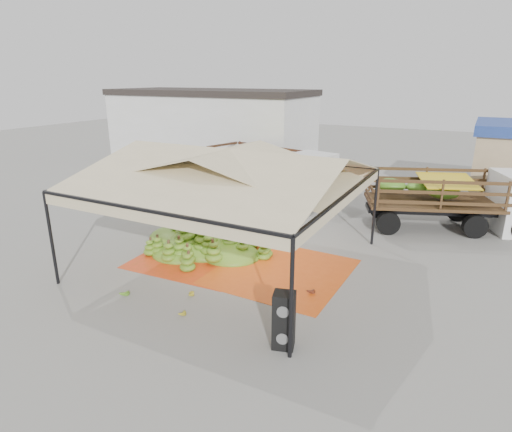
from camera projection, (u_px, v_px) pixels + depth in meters
The scene contains 17 objects.
ground at pixel (231, 262), 15.15m from camera, with size 90.00×90.00×0.00m, color slate.
canopy_tent at pixel (229, 170), 14.12m from camera, with size 8.10×8.10×4.00m.
building_white at pixel (212, 128), 30.51m from camera, with size 14.30×6.30×5.40m.
tarp_left at pixel (198, 257), 15.51m from camera, with size 4.09×3.90×0.01m, color red.
tarp_right at pixel (282, 271), 14.39m from camera, with size 4.18×4.39×0.01m, color #D14F13.
banana_heap at pixel (203, 233), 16.25m from camera, with size 5.35×4.40×1.15m, color #4F7A19.
hand_yellow_a at pixel (180, 312), 11.75m from camera, with size 0.40×0.33×0.18m, color gold.
hand_yellow_b at pixel (188, 293), 12.75m from camera, with size 0.44×0.36×0.20m, color gold.
hand_red_a at pixel (310, 289), 12.97m from camera, with size 0.43×0.35×0.20m, color #562913.
hand_red_b at pixel (287, 339), 10.53m from camera, with size 0.38×0.31×0.17m, color #551913.
hand_green at pixel (123, 291), 12.83m from camera, with size 0.47×0.38×0.21m, color #427A19.
hanging_bunches at pixel (280, 196), 13.59m from camera, with size 3.24×0.24×0.20m.
speaker_stack at pixel (284, 320), 10.17m from camera, with size 0.63×0.58×1.44m.
banana_leaves at pixel (189, 225), 18.90m from camera, with size 0.96×1.36×3.70m, color #387C21, non-canonical shape.
vendor at pixel (261, 215), 17.71m from camera, with size 0.58×0.38×1.60m, color gray.
truck_left at pixel (273, 167), 23.26m from camera, with size 7.73×4.24×2.52m.
truck_right at pixel (462, 194), 18.00m from camera, with size 7.57×4.87×2.46m.
Camera 1 is at (7.27, -11.88, 6.25)m, focal length 30.00 mm.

